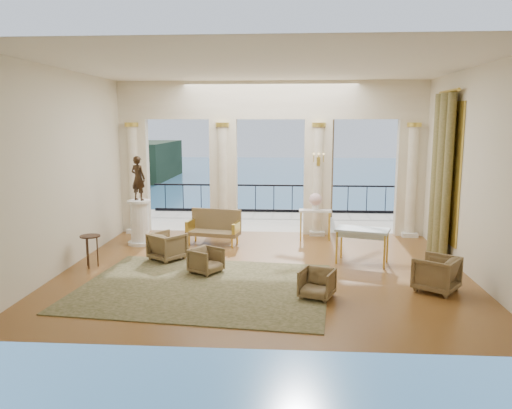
# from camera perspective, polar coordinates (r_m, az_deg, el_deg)

# --- Properties ---
(floor) EXTENTS (9.00, 9.00, 0.00)m
(floor) POSITION_cam_1_polar(r_m,az_deg,el_deg) (11.44, 0.85, -7.50)
(floor) COLOR #4C2B10
(floor) RESTS_ON ground
(room_walls) EXTENTS (9.00, 9.00, 9.00)m
(room_walls) POSITION_cam_1_polar(r_m,az_deg,el_deg) (9.84, 0.55, 6.79)
(room_walls) COLOR beige
(room_walls) RESTS_ON ground
(arcade) EXTENTS (9.00, 0.56, 4.50)m
(arcade) POSITION_cam_1_polar(r_m,az_deg,el_deg) (14.78, 1.65, 6.53)
(arcade) COLOR beige
(arcade) RESTS_ON ground
(terrace) EXTENTS (10.00, 3.60, 0.10)m
(terrace) POSITION_cam_1_polar(r_m,az_deg,el_deg) (17.08, 1.87, -1.98)
(terrace) COLOR #B7AC99
(terrace) RESTS_ON ground
(balustrade) EXTENTS (9.00, 0.06, 1.03)m
(balustrade) POSITION_cam_1_polar(r_m,az_deg,el_deg) (18.57, 2.05, 0.39)
(balustrade) COLOR black
(balustrade) RESTS_ON terrace
(palm_tree) EXTENTS (2.00, 2.00, 4.50)m
(palm_tree) POSITION_cam_1_polar(r_m,az_deg,el_deg) (17.61, 8.70, 11.81)
(palm_tree) COLOR #4C3823
(palm_tree) RESTS_ON terrace
(headland) EXTENTS (22.00, 18.00, 6.00)m
(headland) POSITION_cam_1_polar(r_m,az_deg,el_deg) (86.74, -16.87, 4.88)
(headland) COLOR black
(headland) RESTS_ON sea
(sea) EXTENTS (160.00, 160.00, 0.00)m
(sea) POSITION_cam_1_polar(r_m,az_deg,el_deg) (71.55, 3.36, 1.96)
(sea) COLOR #2A5381
(sea) RESTS_ON ground
(curtain) EXTENTS (0.33, 1.40, 4.09)m
(curtain) POSITION_cam_1_polar(r_m,az_deg,el_deg) (13.04, 20.41, 3.07)
(curtain) COLOR brown
(curtain) RESTS_ON ground
(window_frame) EXTENTS (0.04, 1.60, 3.40)m
(window_frame) POSITION_cam_1_polar(r_m,az_deg,el_deg) (13.09, 21.22, 3.40)
(window_frame) COLOR gold
(window_frame) RESTS_ON room_walls
(wall_sconce) EXTENTS (0.30, 0.11, 0.33)m
(wall_sconce) POSITION_cam_1_polar(r_m,az_deg,el_deg) (14.51, 7.16, 5.00)
(wall_sconce) COLOR gold
(wall_sconce) RESTS_ON arcade
(rug) EXTENTS (5.34, 4.35, 0.02)m
(rug) POSITION_cam_1_polar(r_m,az_deg,el_deg) (10.36, -5.93, -9.33)
(rug) COLOR #2E3719
(rug) RESTS_ON ground
(armchair_a) EXTENTS (0.80, 0.82, 0.63)m
(armchair_a) POSITION_cam_1_polar(r_m,az_deg,el_deg) (11.19, -5.72, -6.27)
(armchair_a) COLOR #493E1E
(armchair_a) RESTS_ON ground
(armchair_b) EXTENTS (0.77, 0.74, 0.62)m
(armchair_b) POSITION_cam_1_polar(r_m,az_deg,el_deg) (9.70, 6.98, -8.80)
(armchair_b) COLOR #493E1E
(armchair_b) RESTS_ON ground
(armchair_c) EXTENTS (1.02, 1.03, 0.78)m
(armchair_c) POSITION_cam_1_polar(r_m,az_deg,el_deg) (10.60, 19.92, -7.27)
(armchair_c) COLOR #493E1E
(armchair_c) RESTS_ON ground
(armchair_d) EXTENTS (0.99, 0.98, 0.75)m
(armchair_d) POSITION_cam_1_polar(r_m,az_deg,el_deg) (12.35, -10.07, -4.56)
(armchair_d) COLOR #493E1E
(armchair_d) RESTS_ON ground
(settee) EXTENTS (1.52, 0.88, 0.95)m
(settee) POSITION_cam_1_polar(r_m,az_deg,el_deg) (13.79, -4.78, -2.57)
(settee) COLOR #493E1E
(settee) RESTS_ON ground
(game_table) EXTENTS (1.36, 1.00, 0.84)m
(game_table) POSITION_cam_1_polar(r_m,az_deg,el_deg) (12.08, 12.09, -3.12)
(game_table) COLOR #A5C0D2
(game_table) RESTS_ON ground
(pedestal) EXTENTS (0.67, 0.67, 1.23)m
(pedestal) POSITION_cam_1_polar(r_m,az_deg,el_deg) (13.99, -13.14, -2.10)
(pedestal) COLOR silver
(pedestal) RESTS_ON ground
(statue) EXTENTS (0.52, 0.44, 1.20)m
(statue) POSITION_cam_1_polar(r_m,az_deg,el_deg) (13.80, -13.33, 2.94)
(statue) COLOR black
(statue) RESTS_ON pedestal
(console_table) EXTENTS (0.92, 0.39, 0.87)m
(console_table) POSITION_cam_1_polar(r_m,az_deg,el_deg) (14.25, 6.78, -1.20)
(console_table) COLOR silver
(console_table) RESTS_ON ground
(urn) EXTENTS (0.36, 0.36, 0.48)m
(urn) POSITION_cam_1_polar(r_m,az_deg,el_deg) (14.17, 6.81, 0.47)
(urn) COLOR white
(urn) RESTS_ON console_table
(side_table) EXTENTS (0.46, 0.46, 0.75)m
(side_table) POSITION_cam_1_polar(r_m,az_deg,el_deg) (12.13, -18.42, -3.87)
(side_table) COLOR black
(side_table) RESTS_ON ground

